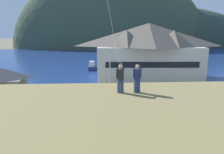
% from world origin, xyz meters
% --- Properties ---
extents(ground_plane, '(600.00, 600.00, 0.00)m').
position_xyz_m(ground_plane, '(0.00, 0.00, 0.00)').
color(ground_plane, '#66604C').
extents(parking_lot_pad, '(40.00, 20.00, 0.10)m').
position_xyz_m(parking_lot_pad, '(0.00, 5.00, 0.05)').
color(parking_lot_pad, slate).
rests_on(parking_lot_pad, ground).
extents(bay_water, '(360.00, 84.00, 0.03)m').
position_xyz_m(bay_water, '(0.00, 60.00, 0.01)').
color(bay_water, navy).
rests_on(bay_water, ground).
extents(far_hill_west_ridge, '(117.95, 45.42, 94.00)m').
position_xyz_m(far_hill_west_ridge, '(5.68, 112.43, 0.00)').
color(far_hill_west_ridge, '#3D4C38').
rests_on(far_hill_west_ridge, ground).
extents(far_hill_east_peak, '(145.54, 48.34, 52.58)m').
position_xyz_m(far_hill_east_peak, '(32.54, 120.60, 0.00)').
color(far_hill_east_peak, '#2D3D33').
rests_on(far_hill_east_peak, ground).
extents(harbor_lodge, '(22.14, 12.30, 11.38)m').
position_xyz_m(harbor_lodge, '(8.01, 22.48, 6.09)').
color(harbor_lodge, beige).
rests_on(harbor_lodge, ground).
extents(wharf_dock, '(3.20, 11.02, 0.70)m').
position_xyz_m(wharf_dock, '(-0.70, 34.21, 0.35)').
color(wharf_dock, '#70604C').
rests_on(wharf_dock, ground).
extents(moored_boat_wharfside, '(1.96, 5.81, 2.16)m').
position_xyz_m(moored_boat_wharfside, '(-3.94, 34.87, 0.72)').
color(moored_boat_wharfside, navy).
rests_on(moored_boat_wharfside, ground).
extents(parked_car_front_row_red, '(4.21, 2.08, 1.82)m').
position_xyz_m(parked_car_front_row_red, '(4.04, 0.07, 1.06)').
color(parked_car_front_row_red, navy).
rests_on(parked_car_front_row_red, parking_lot_pad).
extents(parked_car_corner_spot, '(4.26, 2.17, 1.82)m').
position_xyz_m(parked_car_corner_spot, '(1.35, 6.76, 1.06)').
color(parked_car_corner_spot, black).
rests_on(parked_car_corner_spot, parking_lot_pad).
extents(parked_car_front_row_silver, '(4.33, 2.31, 1.82)m').
position_xyz_m(parked_car_front_row_silver, '(13.12, 6.51, 1.06)').
color(parked_car_front_row_silver, silver).
rests_on(parked_car_front_row_silver, parking_lot_pad).
extents(parked_car_mid_row_near, '(4.25, 2.15, 1.82)m').
position_xyz_m(parked_car_mid_row_near, '(10.06, 1.38, 1.06)').
color(parked_car_mid_row_near, '#236633').
rests_on(parked_car_mid_row_near, parking_lot_pad).
extents(parked_car_mid_row_far, '(4.20, 2.06, 1.82)m').
position_xyz_m(parked_car_mid_row_far, '(-3.95, 7.58, 1.06)').
color(parked_car_mid_row_far, '#236633').
rests_on(parked_car_mid_row_far, parking_lot_pad).
extents(parking_light_pole, '(0.24, 0.78, 6.78)m').
position_xyz_m(parking_light_pole, '(-0.42, 10.56, 4.02)').
color(parking_light_pole, '#ADADB2').
rests_on(parking_light_pole, parking_lot_pad).
extents(person_kite_flyer, '(0.52, 0.70, 1.86)m').
position_xyz_m(person_kite_flyer, '(-0.72, -8.53, 7.02)').
color(person_kite_flyer, '#384770').
rests_on(person_kite_flyer, grassy_hill_foreground).
extents(person_companion, '(0.53, 0.40, 1.74)m').
position_xyz_m(person_companion, '(0.31, -8.55, 7.01)').
color(person_companion, '#384770').
rests_on(person_companion, grassy_hill_foreground).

